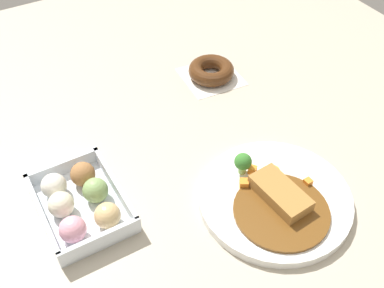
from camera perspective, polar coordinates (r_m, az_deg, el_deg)
name	(u,v)px	position (r m, az deg, el deg)	size (l,w,h in m)	color
ground_plane	(177,169)	(0.91, -1.91, -3.12)	(1.60, 1.60, 0.00)	#B2A893
curry_plate	(275,198)	(0.86, 10.17, -6.54)	(0.28, 0.28, 0.06)	white
donut_box	(80,202)	(0.85, -13.59, -7.01)	(0.20, 0.14, 0.06)	silver
chocolate_ring_donut	(211,71)	(1.12, 2.38, 8.98)	(0.14, 0.14, 0.04)	white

